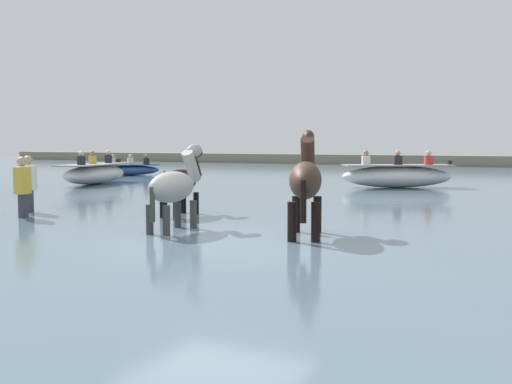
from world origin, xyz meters
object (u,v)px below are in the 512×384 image
(horse_lead_grey, at_px, (174,189))
(horse_trailing_dark_bay, at_px, (306,183))
(boat_distant_east, at_px, (95,174))
(channel_buoy, at_px, (165,187))
(person_onlooker_left, at_px, (29,191))
(person_wading_close, at_px, (23,194))
(boat_mid_outer, at_px, (397,176))
(boat_distant_west, at_px, (130,169))
(horse_flank_black, at_px, (181,183))

(horse_lead_grey, xyz_separation_m, horse_trailing_dark_bay, (2.24, 0.45, 0.15))
(boat_distant_east, distance_m, channel_buoy, 5.01)
(person_onlooker_left, height_order, person_wading_close, same)
(boat_distant_east, distance_m, boat_mid_outer, 10.78)
(boat_distant_west, bearing_deg, boat_distant_east, -63.62)
(boat_distant_east, xyz_separation_m, boat_mid_outer, (10.29, 3.22, 0.02))
(horse_lead_grey, xyz_separation_m, person_onlooker_left, (-4.47, 0.96, -0.25))
(horse_lead_grey, bearing_deg, horse_flank_black, 120.96)
(boat_distant_east, relative_size, person_onlooker_left, 2.46)
(horse_flank_black, bearing_deg, boat_mid_outer, 79.16)
(horse_flank_black, distance_m, person_onlooker_left, 3.46)
(person_wading_close, relative_size, channel_buoy, 2.49)
(person_onlooker_left, bearing_deg, person_wading_close, -49.12)
(channel_buoy, bearing_deg, person_onlooker_left, -84.92)
(boat_mid_outer, bearing_deg, horse_lead_grey, -93.57)
(boat_distant_west, distance_m, person_wading_close, 16.31)
(horse_lead_grey, distance_m, person_onlooker_left, 4.58)
(horse_trailing_dark_bay, bearing_deg, boat_distant_west, 136.53)
(horse_lead_grey, bearing_deg, person_wading_close, 177.27)
(horse_flank_black, distance_m, person_wading_close, 3.18)
(boat_distant_west, bearing_deg, person_wading_close, -58.95)
(boat_distant_east, distance_m, person_wading_close, 10.33)
(horse_trailing_dark_bay, xyz_separation_m, boat_mid_outer, (-1.49, 11.54, -0.46))
(horse_lead_grey, xyz_separation_m, boat_distant_west, (-12.21, 14.15, -0.44))
(horse_lead_grey, height_order, person_wading_close, horse_lead_grey)
(boat_distant_east, bearing_deg, person_onlooker_left, -57.02)
(horse_flank_black, bearing_deg, person_onlooker_left, -163.22)
(horse_trailing_dark_bay, height_order, boat_distant_east, horse_trailing_dark_bay)
(person_onlooker_left, bearing_deg, horse_trailing_dark_bay, -4.35)
(horse_flank_black, xyz_separation_m, person_wading_close, (-2.63, -1.77, -0.20))
(person_onlooker_left, bearing_deg, horse_flank_black, 16.78)
(horse_lead_grey, relative_size, boat_distant_east, 0.47)
(boat_distant_east, bearing_deg, horse_lead_grey, -42.58)
(horse_flank_black, relative_size, boat_mid_outer, 0.46)
(boat_distant_east, bearing_deg, horse_flank_black, -39.15)
(horse_trailing_dark_bay, xyz_separation_m, boat_distant_east, (-11.79, 8.32, -0.48))
(horse_flank_black, xyz_separation_m, person_onlooker_left, (-3.30, -1.00, -0.20))
(boat_distant_west, xyz_separation_m, boat_mid_outer, (12.96, -2.16, 0.12))
(horse_lead_grey, height_order, horse_trailing_dark_bay, horse_trailing_dark_bay)
(boat_distant_east, relative_size, boat_distant_west, 1.54)
(person_onlooker_left, xyz_separation_m, person_wading_close, (0.67, -0.78, 0.00))
(horse_trailing_dark_bay, distance_m, channel_buoy, 9.59)
(horse_trailing_dark_bay, relative_size, boat_mid_outer, 0.55)
(person_onlooker_left, bearing_deg, boat_mid_outer, 64.66)
(boat_distant_east, relative_size, channel_buoy, 6.12)
(boat_distant_west, height_order, channel_buoy, boat_distant_west)
(horse_trailing_dark_bay, bearing_deg, person_wading_close, -177.48)
(horse_trailing_dark_bay, height_order, person_wading_close, horse_trailing_dark_bay)
(boat_distant_east, height_order, boat_distant_west, boat_distant_east)
(horse_trailing_dark_bay, bearing_deg, horse_flank_black, 156.18)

